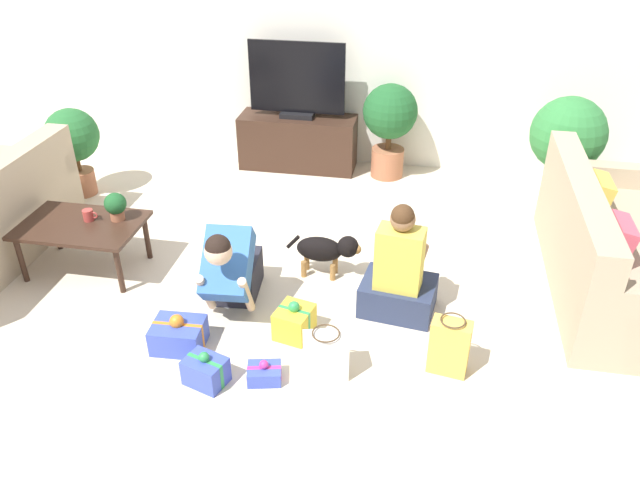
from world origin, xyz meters
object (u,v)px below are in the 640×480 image
(potted_plant_back_right, at_px, (390,120))
(tv_console, at_px, (298,142))
(gift_box_c, at_px, (294,321))
(mug, at_px, (89,215))
(gift_bag_b, at_px, (449,346))
(coffee_table, at_px, (81,229))
(potted_plant_corner_left, at_px, (73,141))
(person_kneeling, at_px, (232,269))
(tv, at_px, (297,84))
(gift_box_b, at_px, (264,373))
(dog, at_px, (327,249))
(person_sitting, at_px, (399,276))
(gift_box_d, at_px, (206,371))
(gift_bag_a, at_px, (326,355))
(tabletop_plant, at_px, (116,205))
(potted_plant_corner_right, at_px, (568,137))
(gift_box_a, at_px, (179,335))
(sofa_right, at_px, (606,251))

(potted_plant_back_right, bearing_deg, tv_console, 177.01)
(gift_box_c, distance_m, mug, 1.88)
(tv_console, distance_m, gift_box_c, 2.83)
(gift_bag_b, bearing_deg, coffee_table, 166.67)
(potted_plant_corner_left, relative_size, person_kneeling, 1.08)
(tv, bearing_deg, gift_bag_b, -61.28)
(gift_box_b, height_order, gift_box_c, gift_box_c)
(coffee_table, bearing_deg, dog, 7.75)
(person_sitting, xyz_separation_m, gift_box_d, (-1.12, -0.96, -0.21))
(potted_plant_corner_left, distance_m, person_kneeling, 2.54)
(gift_bag_a, bearing_deg, potted_plant_corner_left, 143.12)
(coffee_table, relative_size, gift_box_c, 3.09)
(potted_plant_corner_left, xyz_separation_m, tabletop_plant, (0.99, -1.13, -0.01))
(tv_console, distance_m, gift_box_b, 3.28)
(tv, distance_m, tabletop_plant, 2.39)
(gift_box_d, distance_m, gift_bag_a, 0.75)
(potted_plant_corner_left, bearing_deg, potted_plant_corner_right, 7.77)
(coffee_table, xyz_separation_m, mug, (0.05, 0.06, 0.09))
(gift_box_a, height_order, gift_box_c, gift_box_c)
(tv_console, relative_size, dog, 2.04)
(potted_plant_corner_right, distance_m, tabletop_plant, 3.98)
(sofa_right, relative_size, gift_bag_a, 5.87)
(sofa_right, distance_m, mug, 3.96)
(tv, xyz_separation_m, gift_box_c, (0.57, -2.77, -0.80))
(gift_box_c, xyz_separation_m, mug, (-1.75, 0.56, 0.36))
(gift_box_d, bearing_deg, gift_bag_b, 14.62)
(sofa_right, bearing_deg, gift_box_a, 113.49)
(person_kneeling, bearing_deg, gift_box_d, -90.33)
(tv, xyz_separation_m, gift_box_b, (0.48, -3.24, -0.86))
(sofa_right, height_order, coffee_table, sofa_right)
(potted_plant_corner_left, height_order, tabletop_plant, potted_plant_corner_left)
(potted_plant_corner_right, xyz_separation_m, person_sitting, (-1.36, -1.97, -0.37))
(sofa_right, xyz_separation_m, gift_bag_a, (-1.90, -1.37, -0.14))
(gift_box_a, bearing_deg, person_kneeling, 64.87)
(potted_plant_back_right, distance_m, gift_box_c, 2.79)
(tv, relative_size, gift_box_c, 3.26)
(sofa_right, relative_size, tabletop_plant, 9.12)
(potted_plant_back_right, xyz_separation_m, person_sitting, (0.29, -2.32, -0.30))
(gift_box_c, bearing_deg, tabletop_plant, 158.18)
(potted_plant_back_right, xyz_separation_m, potted_plant_corner_left, (-2.92, -0.97, -0.05))
(coffee_table, relative_size, gift_bag_a, 2.68)
(potted_plant_back_right, distance_m, person_kneeling, 2.65)
(dog, relative_size, gift_box_d, 2.00)
(potted_plant_back_right, relative_size, person_kneeling, 1.21)
(potted_plant_corner_left, xyz_separation_m, gift_bag_b, (3.57, -1.92, -0.36))
(tv, distance_m, dog, 2.22)
(potted_plant_corner_left, xyz_separation_m, gift_bag_a, (2.81, -2.11, -0.39))
(gift_box_b, xyz_separation_m, mug, (-1.67, 1.03, 0.41))
(person_kneeling, height_order, dog, person_kneeling)
(sofa_right, distance_m, tv, 3.32)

